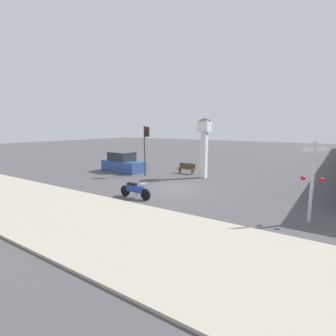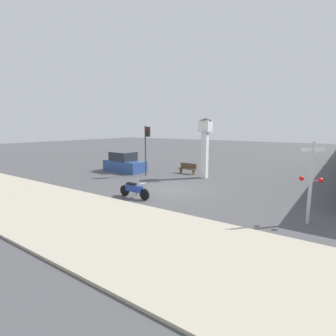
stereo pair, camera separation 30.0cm
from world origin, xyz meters
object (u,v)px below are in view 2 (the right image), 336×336
at_px(bench, 188,168).
at_px(parked_car, 124,163).
at_px(motorcycle, 134,190).
at_px(traffic_light, 147,142).
at_px(railroad_crossing_signal, 311,179).
at_px(clock_tower, 205,139).

height_order(bench, parked_car, parked_car).
height_order(motorcycle, traffic_light, traffic_light).
bearing_deg(railroad_crossing_signal, bench, 144.53).
relative_size(traffic_light, railroad_crossing_signal, 1.19).
relative_size(clock_tower, parked_car, 1.10).
bearing_deg(bench, motorcycle, -79.95).
relative_size(motorcycle, clock_tower, 0.46).
bearing_deg(traffic_light, railroad_crossing_signal, -19.49).
relative_size(motorcycle, railroad_crossing_signal, 0.63).
height_order(traffic_light, parked_car, traffic_light).
distance_m(bench, parked_car, 5.94).
bearing_deg(motorcycle, parked_car, 138.60).
bearing_deg(railroad_crossing_signal, parked_car, 162.20).
height_order(clock_tower, parked_car, clock_tower).
xyz_separation_m(motorcycle, parked_car, (-7.00, 6.33, 0.28)).
distance_m(railroad_crossing_signal, bench, 12.84).
height_order(clock_tower, railroad_crossing_signal, clock_tower).
xyz_separation_m(railroad_crossing_signal, parked_car, (-15.85, 5.09, -1.18)).
relative_size(railroad_crossing_signal, bench, 2.20).
bearing_deg(clock_tower, railroad_crossing_signal, -38.22).
distance_m(motorcycle, traffic_light, 7.24).
bearing_deg(parked_car, railroad_crossing_signal, -13.06).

